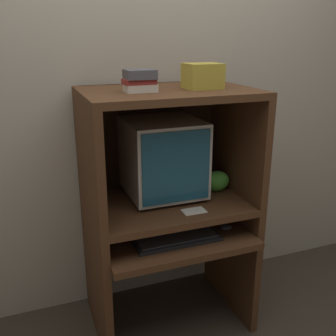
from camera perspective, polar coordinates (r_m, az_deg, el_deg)
wall_back at (r=2.34m, az=-3.23°, el=10.92°), size 6.00×0.06×2.60m
desk_base at (r=2.29m, az=0.39°, el=-13.90°), size 0.86×0.67×0.61m
desk_monitor_shelf at (r=2.17m, az=-0.04°, el=-5.49°), size 0.86×0.61×0.15m
hutch_upper at (r=2.06m, az=-0.35°, el=5.80°), size 0.86×0.61×0.60m
crt_monitor at (r=2.14m, az=-0.63°, el=1.57°), size 0.40×0.41×0.43m
keyboard at (r=2.05m, az=1.31°, el=-10.23°), size 0.45×0.17×0.03m
mouse at (r=2.18m, az=8.39°, el=-8.51°), size 0.07×0.05×0.03m
snack_bag at (r=2.27m, az=7.11°, el=-1.88°), size 0.14×0.11×0.12m
book_stack at (r=1.88m, az=-4.11°, el=12.57°), size 0.15×0.12×0.10m
paper_card at (r=2.02m, az=3.79°, el=-6.25°), size 0.12×0.08×0.00m
storage_box at (r=2.01m, az=5.05°, el=13.15°), size 0.18×0.15×0.12m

